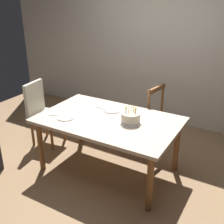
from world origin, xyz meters
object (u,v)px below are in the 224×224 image
(plate_near_celebrant, at_px, (66,117))
(chair_spindle_back, at_px, (145,116))
(plate_far_side, at_px, (112,110))
(dining_table, at_px, (108,124))
(chair_upholstered, at_px, (42,110))
(birthday_cake, at_px, (131,118))

(plate_near_celebrant, bearing_deg, chair_spindle_back, 61.50)
(plate_far_side, bearing_deg, dining_table, -70.46)
(chair_upholstered, bearing_deg, plate_near_celebrant, -25.95)
(chair_upholstered, bearing_deg, chair_spindle_back, 27.60)
(dining_table, distance_m, birthday_cake, 0.31)
(chair_upholstered, bearing_deg, birthday_cake, -3.66)
(dining_table, xyz_separation_m, birthday_cake, (0.28, 0.04, 0.14))
(plate_near_celebrant, xyz_separation_m, chair_spindle_back, (0.59, 1.09, -0.28))
(plate_far_side, bearing_deg, birthday_cake, -28.87)
(chair_spindle_back, bearing_deg, chair_upholstered, -152.40)
(birthday_cake, distance_m, plate_near_celebrant, 0.80)
(dining_table, xyz_separation_m, plate_near_celebrant, (-0.47, -0.24, 0.08))
(plate_near_celebrant, relative_size, chair_spindle_back, 0.23)
(plate_far_side, bearing_deg, plate_near_celebrant, -128.61)
(plate_far_side, bearing_deg, chair_upholstered, -174.83)
(plate_far_side, height_order, chair_spindle_back, chair_spindle_back)
(dining_table, relative_size, plate_near_celebrant, 7.75)
(dining_table, height_order, chair_spindle_back, chair_spindle_back)
(birthday_cake, xyz_separation_m, plate_far_side, (-0.37, 0.20, -0.05))
(plate_near_celebrant, bearing_deg, dining_table, 27.12)
(birthday_cake, xyz_separation_m, chair_spindle_back, (-0.16, 0.81, -0.33))
(dining_table, distance_m, plate_far_side, 0.27)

